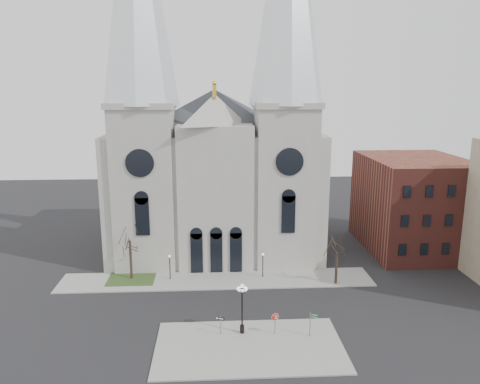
{
  "coord_description": "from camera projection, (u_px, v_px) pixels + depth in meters",
  "views": [
    {
      "loc": [
        -0.16,
        -45.27,
        24.48
      ],
      "look_at": [
        2.83,
        8.0,
        12.34
      ],
      "focal_mm": 35.0,
      "sensor_mm": 36.0,
      "label": 1
    }
  ],
  "objects": [
    {
      "name": "ground",
      "position": [
        218.0,
        322.0,
        49.51
      ],
      "size": [
        160.0,
        160.0,
        0.0
      ],
      "primitive_type": "plane",
      "color": "black",
      "rests_on": "ground"
    },
    {
      "name": "ped_lamp_right",
      "position": [
        263.0,
        261.0,
        60.52
      ],
      "size": [
        0.32,
        0.32,
        3.26
      ],
      "color": "black",
      "rests_on": "sidewalk_far"
    },
    {
      "name": "ped_lamp_left",
      "position": [
        170.0,
        263.0,
        59.86
      ],
      "size": [
        0.32,
        0.32,
        3.26
      ],
      "color": "black",
      "rests_on": "sidewalk_far"
    },
    {
      "name": "sidewalk_far",
      "position": [
        217.0,
        280.0,
        60.2
      ],
      "size": [
        40.0,
        6.0,
        0.14
      ],
      "primitive_type": "cube",
      "color": "gray",
      "rests_on": "ground"
    },
    {
      "name": "globe_lamp",
      "position": [
        242.0,
        302.0,
        46.46
      ],
      "size": [
        1.14,
        1.14,
        5.29
      ],
      "rotation": [
        0.0,
        0.0,
        0.01
      ],
      "color": "black",
      "rests_on": "sidewalk_near"
    },
    {
      "name": "stop_sign",
      "position": [
        275.0,
        319.0,
        46.64
      ],
      "size": [
        0.81,
        0.09,
        2.25
      ],
      "rotation": [
        0.0,
        0.0,
        -0.07
      ],
      "color": "slate",
      "rests_on": "sidewalk_near"
    },
    {
      "name": "street_name_sign",
      "position": [
        311.0,
        322.0,
        46.25
      ],
      "size": [
        0.76,
        0.35,
        2.52
      ],
      "rotation": [
        0.0,
        0.0,
        -0.39
      ],
      "color": "slate",
      "rests_on": "sidewalk_near"
    },
    {
      "name": "sidewalk_near",
      "position": [
        249.0,
        347.0,
        44.79
      ],
      "size": [
        18.0,
        10.0,
        0.14
      ],
      "primitive_type": "cube",
      "color": "gray",
      "rests_on": "ground"
    },
    {
      "name": "cathedral",
      "position": [
        215.0,
        128.0,
        67.67
      ],
      "size": [
        33.0,
        26.66,
        54.0
      ],
      "color": "#A09F95",
      "rests_on": "ground"
    },
    {
      "name": "tree_right",
      "position": [
        337.0,
        251.0,
        58.1
      ],
      "size": [
        3.2,
        3.2,
        6.0
      ],
      "color": "black",
      "rests_on": "ground"
    },
    {
      "name": "grass_patch",
      "position": [
        132.0,
        279.0,
        60.57
      ],
      "size": [
        6.0,
        5.0,
        0.18
      ],
      "primitive_type": "cube",
      "color": "#2B461E",
      "rests_on": "ground"
    },
    {
      "name": "tree_left",
      "position": [
        130.0,
        238.0,
        59.35
      ],
      "size": [
        3.2,
        3.2,
        7.5
      ],
      "color": "black",
      "rests_on": "ground"
    },
    {
      "name": "one_way_sign",
      "position": [
        220.0,
        322.0,
        46.66
      ],
      "size": [
        0.82,
        0.31,
        1.94
      ],
      "rotation": [
        0.0,
        0.0,
        -0.32
      ],
      "color": "slate",
      "rests_on": "sidewalk_near"
    },
    {
      "name": "bg_building_brick",
      "position": [
        413.0,
        204.0,
        71.02
      ],
      "size": [
        14.0,
        18.0,
        14.0
      ],
      "primitive_type": "cube",
      "color": "maroon",
      "rests_on": "ground"
    }
  ]
}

